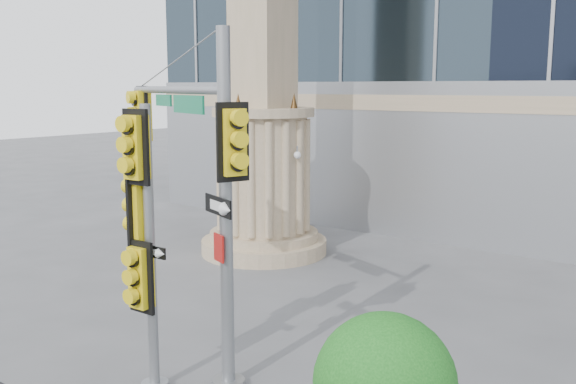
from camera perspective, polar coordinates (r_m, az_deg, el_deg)
The scene contains 3 objects.
monument at distance 22.06m, azimuth -2.22°, elevation 8.59°, with size 4.40×4.40×16.60m.
main_signal_pole at distance 13.08m, azimuth -8.02°, elevation 2.49°, with size 5.07×2.40×6.89m.
secondary_signal_pole at distance 12.22m, azimuth -12.84°, elevation -3.05°, with size 0.95×0.70×5.50m.
Camera 1 is at (7.78, -8.23, 5.81)m, focal length 40.00 mm.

